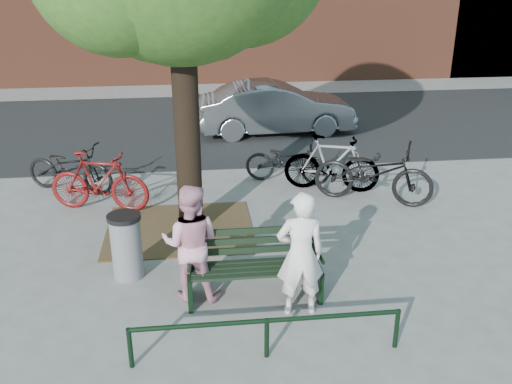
{
  "coord_description": "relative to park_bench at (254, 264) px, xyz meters",
  "views": [
    {
      "loc": [
        -0.73,
        -6.41,
        4.17
      ],
      "look_at": [
        0.14,
        1.0,
        1.11
      ],
      "focal_mm": 40.0,
      "sensor_mm": 36.0,
      "label": 1
    }
  ],
  "objects": [
    {
      "name": "ground",
      "position": [
        0.0,
        -0.08,
        -0.48
      ],
      "size": [
        90.0,
        90.0,
        0.0
      ],
      "primitive_type": "plane",
      "color": "gray",
      "rests_on": "ground"
    },
    {
      "name": "dirt_pit",
      "position": [
        -1.0,
        2.12,
        -0.47
      ],
      "size": [
        2.4,
        2.0,
        0.02
      ],
      "primitive_type": "cube",
      "color": "brown",
      "rests_on": "ground"
    },
    {
      "name": "road",
      "position": [
        0.0,
        8.42,
        -0.47
      ],
      "size": [
        40.0,
        7.0,
        0.01
      ],
      "primitive_type": "cube",
      "color": "black",
      "rests_on": "ground"
    },
    {
      "name": "park_bench",
      "position": [
        0.0,
        0.0,
        0.0
      ],
      "size": [
        1.74,
        0.54,
        0.97
      ],
      "color": "black",
      "rests_on": "ground"
    },
    {
      "name": "guard_railing",
      "position": [
        0.0,
        -1.28,
        -0.08
      ],
      "size": [
        3.06,
        0.06,
        0.51
      ],
      "color": "black",
      "rests_on": "ground"
    },
    {
      "name": "person_left",
      "position": [
        0.53,
        -0.43,
        0.34
      ],
      "size": [
        0.6,
        0.39,
        1.64
      ],
      "primitive_type": "imported",
      "rotation": [
        0.0,
        0.0,
        3.14
      ],
      "color": "white",
      "rests_on": "ground"
    },
    {
      "name": "person_right",
      "position": [
        -0.81,
        0.07,
        0.31
      ],
      "size": [
        0.88,
        0.74,
        1.59
      ],
      "primitive_type": "imported",
      "rotation": [
        0.0,
        0.0,
        2.94
      ],
      "color": "pink",
      "rests_on": "ground"
    },
    {
      "name": "litter_bin",
      "position": [
        -1.7,
        0.7,
        0.0
      ],
      "size": [
        0.46,
        0.46,
        0.95
      ],
      "color": "gray",
      "rests_on": "ground"
    },
    {
      "name": "bicycle_a",
      "position": [
        -3.07,
        4.08,
        -0.0
      ],
      "size": [
        1.91,
        1.28,
        0.95
      ],
      "primitive_type": "imported",
      "rotation": [
        0.0,
        0.0,
        1.17
      ],
      "color": "black",
      "rests_on": "ground"
    },
    {
      "name": "bicycle_b",
      "position": [
        -2.39,
        3.1,
        0.06
      ],
      "size": [
        1.88,
        0.95,
        1.09
      ],
      "primitive_type": "imported",
      "rotation": [
        0.0,
        0.0,
        1.31
      ],
      "color": "#5C0D0D",
      "rests_on": "ground"
    },
    {
      "name": "bicycle_c",
      "position": [
        1.14,
        4.05,
        -0.03
      ],
      "size": [
        1.81,
        1.13,
        0.9
      ],
      "primitive_type": "imported",
      "rotation": [
        0.0,
        0.0,
        1.23
      ],
      "color": "black",
      "rests_on": "ground"
    },
    {
      "name": "bicycle_d",
      "position": [
        1.9,
        3.54,
        0.07
      ],
      "size": [
        1.89,
        1.05,
        1.09
      ],
      "primitive_type": "imported",
      "rotation": [
        0.0,
        0.0,
        1.26
      ],
      "color": "gray",
      "rests_on": "ground"
    },
    {
      "name": "bicycle_e",
      "position": [
        2.52,
        2.9,
        0.09
      ],
      "size": [
        2.27,
        1.59,
        1.13
      ],
      "primitive_type": "imported",
      "rotation": [
        0.0,
        0.0,
        1.14
      ],
      "color": "black",
      "rests_on": "ground"
    },
    {
      "name": "parked_car",
      "position": [
        1.41,
        7.53,
        0.17
      ],
      "size": [
        4.02,
        1.59,
        1.3
      ],
      "primitive_type": "imported",
      "rotation": [
        0.0,
        0.0,
        1.62
      ],
      "color": "slate",
      "rests_on": "ground"
    }
  ]
}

